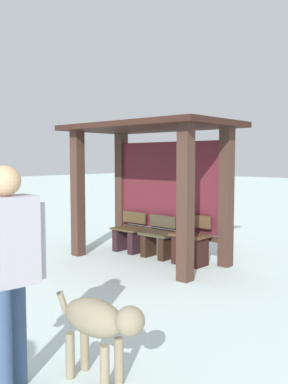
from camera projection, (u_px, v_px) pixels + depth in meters
ground_plane at (148, 260)px, 6.92m from camera, size 60.00×60.00×0.00m
bus_shelter at (154, 165)px, 6.91m from camera, size 2.83×1.60×2.25m
bench_left_inside at (129, 236)px, 7.54m from camera, size 0.58×0.37×0.71m
bench_center_inside at (158, 241)px, 7.08m from camera, size 0.58×0.35×0.71m
bench_right_inside at (190, 245)px, 6.63m from camera, size 0.58×0.38×0.78m
person_walking at (8, 263)px, 2.95m from camera, size 0.31×0.59×1.64m
dog at (99, 323)px, 3.10m from camera, size 0.86×0.30×0.66m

